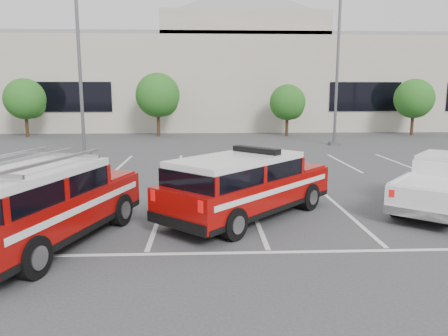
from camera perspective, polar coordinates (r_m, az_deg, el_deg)
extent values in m
plane|color=#373739|center=(12.53, 4.02, -6.26)|extent=(120.00, 120.00, 0.00)
cube|color=silver|center=(16.87, 2.31, -1.94)|extent=(23.00, 15.00, 0.01)
cube|color=beige|center=(43.96, -0.67, 10.74)|extent=(60.00, 15.00, 8.00)
cube|color=gray|center=(44.20, -0.68, 16.13)|extent=(60.00, 15.00, 0.30)
cube|color=beige|center=(42.92, 2.18, 17.44)|extent=(14.00, 12.00, 2.00)
pyramid|color=gray|center=(43.33, 2.21, 20.85)|extent=(15.98, 15.98, 3.20)
cylinder|color=#3F2B19|center=(36.67, -24.35, 5.02)|extent=(0.24, 0.24, 1.67)
sphere|color=#1A4E15|center=(36.57, -24.58, 8.21)|extent=(3.07, 3.07, 3.07)
sphere|color=#1A4E15|center=(36.62, -23.83, 7.54)|extent=(2.05, 2.05, 2.05)
cylinder|color=#3F2B19|center=(34.23, -8.56, 5.64)|extent=(0.24, 0.24, 1.84)
sphere|color=#1A4E15|center=(34.13, -8.66, 9.40)|extent=(3.37, 3.37, 3.37)
sphere|color=#1A4E15|center=(34.30, -7.93, 8.57)|extent=(2.24, 2.24, 2.24)
cylinder|color=#3F2B19|center=(34.65, 8.21, 5.43)|extent=(0.24, 0.24, 1.51)
sphere|color=#1A4E15|center=(34.55, 8.28, 8.49)|extent=(2.77, 2.77, 2.77)
sphere|color=#1A4E15|center=(34.83, 8.86, 7.79)|extent=(1.85, 1.85, 1.85)
cylinder|color=#3F2B19|center=(37.78, 23.35, 5.22)|extent=(0.24, 0.24, 1.67)
sphere|color=#1A4E15|center=(37.69, 23.57, 8.31)|extent=(3.07, 3.07, 3.07)
sphere|color=#1A4E15|center=(38.06, 23.93, 7.59)|extent=(2.05, 2.05, 2.05)
cube|color=#59595E|center=(25.07, -17.74, 1.78)|extent=(0.60, 0.60, 0.20)
cylinder|color=#59595E|center=(24.88, -18.36, 13.02)|extent=(0.18, 0.18, 10.00)
cube|color=#59595E|center=(29.37, 14.17, 3.11)|extent=(0.60, 0.60, 0.20)
cylinder|color=#59595E|center=(29.21, 14.59, 12.70)|extent=(0.18, 0.18, 10.00)
cube|color=#870806|center=(12.24, 3.17, -2.95)|extent=(5.24, 5.40, 0.84)
cube|color=black|center=(11.72, 1.71, -0.31)|extent=(4.03, 4.12, 0.44)
cube|color=silver|center=(11.67, 1.72, 1.15)|extent=(3.94, 4.04, 0.16)
cube|color=black|center=(12.32, 4.24, 2.36)|extent=(1.28, 1.22, 0.15)
cube|color=silver|center=(14.60, 26.79, -2.19)|extent=(4.79, 5.17, 0.76)
cube|color=#870806|center=(10.90, -22.29, -5.14)|extent=(3.61, 5.76, 0.89)
cube|color=black|center=(10.35, -24.28, -2.23)|extent=(2.95, 4.10, 0.46)
cube|color=silver|center=(10.29, -24.41, -0.51)|extent=(2.89, 4.01, 0.17)
cube|color=#A5A5A8|center=(10.25, -24.53, 1.12)|extent=(2.90, 3.76, 0.06)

